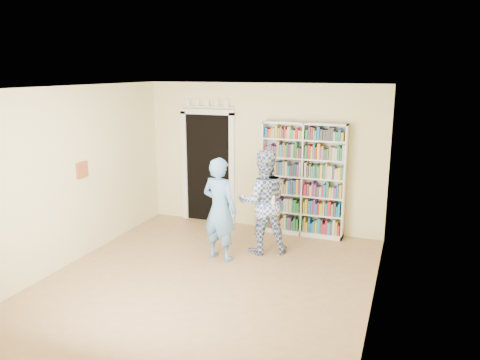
% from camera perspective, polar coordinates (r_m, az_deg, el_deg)
% --- Properties ---
extents(floor, '(5.00, 5.00, 0.00)m').
position_cam_1_polar(floor, '(6.85, -3.82, -12.00)').
color(floor, '#966F48').
rests_on(floor, ground).
extents(ceiling, '(5.00, 5.00, 0.00)m').
position_cam_1_polar(ceiling, '(6.20, -4.21, 11.18)').
color(ceiling, white).
rests_on(ceiling, wall_back).
extents(wall_back, '(4.50, 0.00, 4.50)m').
position_cam_1_polar(wall_back, '(8.68, 2.77, 2.83)').
color(wall_back, '#F6EAA9').
rests_on(wall_back, floor).
extents(wall_left, '(0.00, 5.00, 5.00)m').
position_cam_1_polar(wall_left, '(7.58, -19.71, 0.51)').
color(wall_left, '#F6EAA9').
rests_on(wall_left, floor).
extents(wall_right, '(0.00, 5.00, 5.00)m').
position_cam_1_polar(wall_right, '(5.87, 16.49, -2.84)').
color(wall_right, '#F6EAA9').
rests_on(wall_right, floor).
extents(bookshelf, '(1.48, 0.28, 2.04)m').
position_cam_1_polar(bookshelf, '(8.40, 7.72, 0.11)').
color(bookshelf, white).
rests_on(bookshelf, floor).
extents(doorway, '(1.10, 0.08, 2.43)m').
position_cam_1_polar(doorway, '(9.08, -3.92, 2.18)').
color(doorway, black).
rests_on(doorway, floor).
extents(wall_art, '(0.03, 0.25, 0.25)m').
position_cam_1_polar(wall_art, '(7.71, -18.68, 1.17)').
color(wall_art, brown).
rests_on(wall_art, wall_left).
extents(man_blue, '(0.67, 0.51, 1.63)m').
position_cam_1_polar(man_blue, '(7.27, -2.49, -3.57)').
color(man_blue, '#5B90CC').
rests_on(man_blue, floor).
extents(man_plaid, '(1.03, 0.95, 1.70)m').
position_cam_1_polar(man_plaid, '(7.55, 2.84, -2.67)').
color(man_plaid, '#2E4A8E').
rests_on(man_plaid, floor).
extents(paper_sheet, '(0.18, 0.07, 0.26)m').
position_cam_1_polar(paper_sheet, '(7.35, 3.52, -2.88)').
color(paper_sheet, white).
rests_on(paper_sheet, man_plaid).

